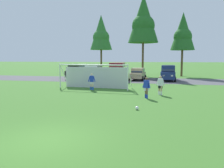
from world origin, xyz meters
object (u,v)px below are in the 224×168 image
at_px(parked_car_slot_center, 138,74).
at_px(parked_car_slot_center_right, 168,73).
at_px(player_midfield_center, 146,88).
at_px(parked_car_slot_left, 93,72).
at_px(parked_car_slot_far_left, 77,72).
at_px(soccer_goal, 95,76).
at_px(parked_car_slot_center_left, 118,71).
at_px(soccer_ball, 137,108).
at_px(player_striker_near, 92,82).
at_px(player_defender_far, 160,85).

height_order(parked_car_slot_center, parked_car_slot_center_right, parked_car_slot_center_right).
relative_size(player_midfield_center, parked_car_slot_center_right, 0.35).
bearing_deg(parked_car_slot_left, parked_car_slot_far_left, 156.30).
bearing_deg(soccer_goal, parked_car_slot_far_left, 120.55).
bearing_deg(parked_car_slot_center_left, parked_car_slot_center_right, 9.34).
xyz_separation_m(parked_car_slot_far_left, parked_car_slot_left, (3.06, -1.34, 0.00)).
relative_size(parked_car_slot_center, parked_car_slot_center_right, 0.93).
bearing_deg(parked_car_slot_far_left, soccer_ball, -59.66).
xyz_separation_m(soccer_ball, parked_car_slot_center_right, (2.44, 19.01, 1.00)).
relative_size(soccer_goal, player_midfield_center, 4.60).
relative_size(soccer_ball, parked_car_slot_center_right, 0.05).
height_order(soccer_ball, parked_car_slot_center_right, parked_car_slot_center_right).
bearing_deg(parked_car_slot_far_left, parked_car_slot_left, -23.70).
distance_m(soccer_goal, parked_car_slot_center, 10.74).
xyz_separation_m(soccer_goal, parked_car_slot_center_right, (7.74, 9.88, -0.18)).
relative_size(parked_car_slot_far_left, parked_car_slot_center_left, 0.94).
bearing_deg(parked_car_slot_left, soccer_goal, -71.94).
bearing_deg(parked_car_slot_far_left, player_striker_near, -62.40).
distance_m(player_defender_far, parked_car_slot_center_left, 13.31).
bearing_deg(parked_car_slot_center, player_striker_near, -106.30).
height_order(parked_car_slot_left, parked_car_slot_center_right, same).
distance_m(soccer_ball, parked_car_slot_center_right, 19.20).
bearing_deg(parked_car_slot_left, parked_car_slot_center_left, 2.28).
bearing_deg(parked_car_slot_left, player_defender_far, -51.19).
distance_m(player_defender_far, parked_car_slot_center_right, 13.11).
bearing_deg(player_striker_near, player_midfield_center, -32.64).
bearing_deg(player_striker_near, soccer_ball, -55.86).
height_order(soccer_goal, player_defender_far, soccer_goal).
height_order(player_striker_near, parked_car_slot_far_left, parked_car_slot_far_left).
relative_size(parked_car_slot_left, parked_car_slot_center_right, 1.00).
bearing_deg(player_striker_near, parked_car_slot_center, 73.70).
height_order(soccer_goal, parked_car_slot_center_left, soccer_goal).
relative_size(player_defender_far, parked_car_slot_far_left, 0.36).
bearing_deg(player_striker_near, parked_car_slot_center_right, 55.94).
bearing_deg(soccer_goal, player_striker_near, -86.62).
relative_size(player_striker_near, parked_car_slot_center, 0.38).
xyz_separation_m(soccer_ball, soccer_goal, (-5.30, 9.14, 1.18)).
bearing_deg(player_defender_far, parked_car_slot_center_right, 85.30).
bearing_deg(soccer_ball, parked_car_slot_left, 114.56).
distance_m(parked_car_slot_left, parked_car_slot_center_right, 10.62).
bearing_deg(parked_car_slot_center_right, parked_car_slot_far_left, 179.78).
bearing_deg(soccer_ball, soccer_goal, 120.12).
bearing_deg(parked_car_slot_center_right, soccer_goal, -128.08).
distance_m(player_striker_near, player_midfield_center, 6.56).
bearing_deg(player_defender_far, player_striker_near, 165.22).
bearing_deg(player_midfield_center, parked_car_slot_center_right, 81.83).
height_order(parked_car_slot_left, parked_car_slot_center_left, parked_car_slot_center_left).
bearing_deg(player_striker_near, parked_car_slot_left, 106.04).
height_order(player_midfield_center, player_defender_far, same).
bearing_deg(soccer_ball, parked_car_slot_center_right, 82.69).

